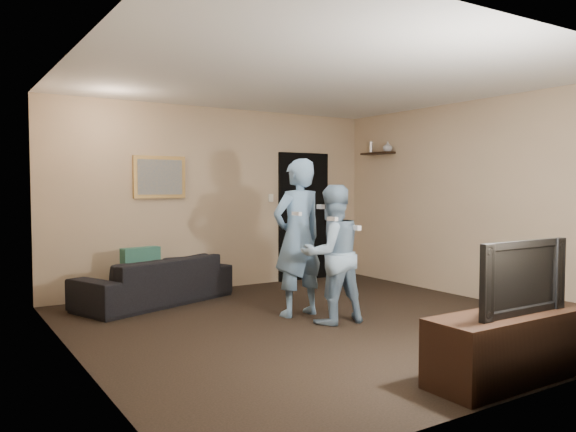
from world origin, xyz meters
TOP-DOWN VIEW (x-y plane):
  - ground at (0.00, 0.00)m, footprint 5.00×5.00m
  - ceiling at (0.00, 0.00)m, footprint 5.00×5.00m
  - wall_back at (0.00, 2.50)m, footprint 5.00×0.04m
  - wall_front at (0.00, -2.50)m, footprint 5.00×0.04m
  - wall_left at (-2.50, 0.00)m, footprint 0.04×5.00m
  - wall_right at (2.50, 0.00)m, footprint 0.04×5.00m
  - sofa at (-1.16, 1.94)m, footprint 2.16×1.43m
  - throw_pillow at (-1.34, 1.94)m, footprint 0.50×0.23m
  - painting_frame at (-0.90, 2.48)m, footprint 0.72×0.05m
  - painting_canvas at (-0.90, 2.45)m, footprint 0.62×0.01m
  - doorway at (1.45, 2.47)m, footprint 0.90×0.06m
  - light_switch at (0.85, 2.48)m, footprint 0.08×0.02m
  - wall_shelf at (2.39, 1.80)m, footprint 0.20×0.60m
  - shelf_vase at (2.39, 1.57)m, footprint 0.15×0.15m
  - shelf_figurine at (2.39, 1.96)m, footprint 0.06×0.06m
  - tv_console at (0.20, -2.22)m, footprint 1.49×0.48m
  - television at (0.20, -2.22)m, footprint 0.96×0.13m
  - wii_player_left at (-0.01, 0.43)m, footprint 0.68×0.53m
  - wii_player_right at (0.11, -0.06)m, footprint 0.77×0.63m

SIDE VIEW (x-z plane):
  - ground at x=0.00m, z-range 0.00..0.00m
  - tv_console at x=0.20m, z-range -0.02..0.52m
  - sofa at x=-1.16m, z-range 0.00..0.59m
  - throw_pillow at x=-1.34m, z-range 0.24..0.72m
  - wii_player_right at x=0.11m, z-range 0.00..1.49m
  - television at x=0.20m, z-range 0.52..1.07m
  - wii_player_left at x=-0.01m, z-range 0.00..1.79m
  - doorway at x=1.45m, z-range 0.00..2.00m
  - wall_back at x=0.00m, z-range 0.00..2.60m
  - wall_front at x=0.00m, z-range 0.00..2.60m
  - wall_left at x=-2.50m, z-range 0.00..2.60m
  - wall_right at x=2.50m, z-range 0.00..2.60m
  - light_switch at x=0.85m, z-range 1.24..1.36m
  - painting_frame at x=-0.90m, z-range 1.32..1.89m
  - painting_canvas at x=-0.90m, z-range 1.37..1.83m
  - wall_shelf at x=2.39m, z-range 1.98..2.00m
  - shelf_vase at x=2.39m, z-range 2.00..2.16m
  - shelf_figurine at x=2.39m, z-range 2.00..2.18m
  - ceiling at x=0.00m, z-range 2.58..2.62m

